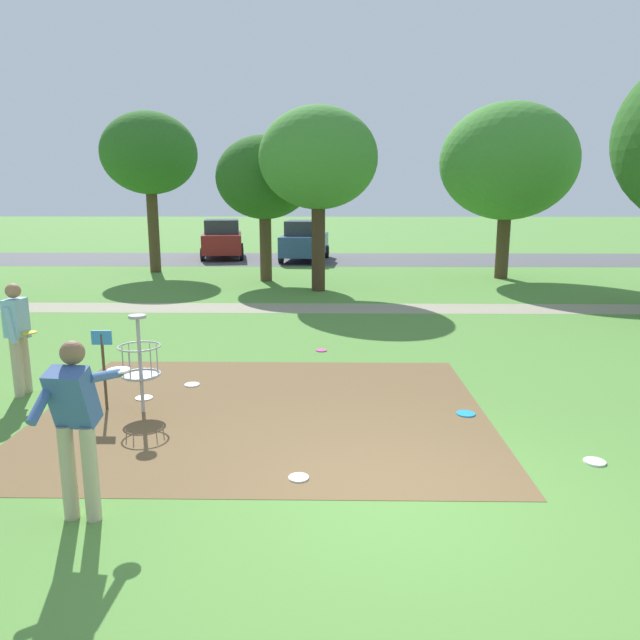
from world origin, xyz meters
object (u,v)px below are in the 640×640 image
player_foreground_watching (18,332)px  tree_far_left (318,159)px  parked_car_leftmost (222,239)px  player_throwing (76,419)px  frisbee_by_tee (321,350)px  frisbee_far_right (192,385)px  frisbee_scattered_a (144,398)px  frisbee_mid_grass (299,478)px  tree_near_right (508,162)px  parked_car_center_left (305,241)px  tree_mid_left (264,178)px  disc_golf_basket (136,360)px  frisbee_near_basket (466,414)px  frisbee_far_left (595,462)px  tree_near_left (149,154)px

player_foreground_watching → tree_far_left: tree_far_left is taller
parked_car_leftmost → player_throwing: bearing=-83.1°
frisbee_by_tee → frisbee_far_right: 2.98m
parked_car_leftmost → frisbee_scattered_a: bearing=-83.2°
frisbee_mid_grass → parked_car_leftmost: bearing=102.0°
tree_near_right → parked_car_center_left: 10.01m
player_throwing → tree_mid_left: tree_mid_left is taller
disc_golf_basket → frisbee_by_tee: size_ratio=6.61×
frisbee_far_right → parked_car_center_left: bearing=86.8°
player_throwing → parked_car_center_left: size_ratio=0.39×
disc_golf_basket → frisbee_near_basket: 4.63m
disc_golf_basket → parked_car_leftmost: parked_car_leftmost is taller
tree_near_right → frisbee_by_tee: bearing=-121.6°
frisbee_near_basket → frisbee_mid_grass: size_ratio=1.18×
disc_golf_basket → tree_far_left: tree_far_left is taller
frisbee_far_left → frisbee_far_right: same height
frisbee_scattered_a → tree_near_left: bearing=105.5°
player_throwing → tree_mid_left: bearing=89.8°
frisbee_near_basket → parked_car_center_left: bearing=98.8°
frisbee_near_basket → tree_mid_left: 14.18m
player_foreground_watching → player_throwing: bearing=-56.1°
frisbee_mid_grass → frisbee_scattered_a: 3.51m
disc_golf_basket → frisbee_scattered_a: bearing=100.6°
frisbee_mid_grass → parked_car_center_left: parked_car_center_left is taller
parked_car_leftmost → tree_far_left: bearing=-64.3°
frisbee_far_left → tree_mid_left: size_ratio=0.05×
player_throwing → frisbee_scattered_a: bearing=97.9°
player_foreground_watching → tree_mid_left: size_ratio=0.34×
frisbee_near_basket → parked_car_center_left: (-3.05, 19.78, 0.91)m
player_foreground_watching → frisbee_scattered_a: (1.90, -0.18, -0.96)m
tree_near_left → tree_near_right: size_ratio=0.99×
disc_golf_basket → tree_far_left: (2.32, 10.86, 3.31)m
disc_golf_basket → frisbee_far_left: (5.70, -1.53, -0.74)m
player_throwing → parked_car_leftmost: parked_car_leftmost is taller
disc_golf_basket → player_throwing: player_throwing is taller
frisbee_near_basket → frisbee_mid_grass: bearing=-138.9°
tree_mid_left → frisbee_far_left: bearing=-70.1°
frisbee_mid_grass → tree_far_left: tree_far_left is taller
frisbee_far_left → tree_mid_left: bearing=109.9°
frisbee_near_basket → tree_mid_left: bearing=107.6°
frisbee_near_basket → frisbee_by_tee: bearing=121.1°
frisbee_near_basket → frisbee_far_right: bearing=163.3°
frisbee_far_right → frisbee_scattered_a: same height
frisbee_near_basket → frisbee_far_right: same height
disc_golf_basket → player_throwing: size_ratio=0.81×
tree_far_left → parked_car_leftmost: (-4.83, 10.06, -3.14)m
frisbee_near_basket → parked_car_center_left: 20.04m
tree_far_left → player_foreground_watching: bearing=-113.1°
parked_car_leftmost → parked_car_center_left: (4.04, -1.17, 0.00)m
tree_near_right → disc_golf_basket: bearing=-122.9°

